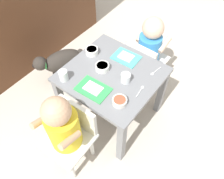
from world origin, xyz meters
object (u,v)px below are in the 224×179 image
object	(u,v)px
cereal_bowl_left_side	(92,51)
spoon_by_right_tray	(155,72)
water_cup_left	(125,78)
seated_child_right	(149,46)
dog	(61,62)
veggie_bowl_near	(120,101)
veggie_bowl_far	(102,67)
food_tray_right	(126,57)
dining_table	(112,82)
water_cup_right	(64,76)
seated_child_left	(64,126)
food_tray_left	(93,89)
spoon_by_left_tray	(141,90)

from	to	relation	value
cereal_bowl_left_side	spoon_by_right_tray	bearing A→B (deg)	-75.98
water_cup_left	cereal_bowl_left_side	xyz separation A→B (m)	(0.07, 0.33, -0.00)
seated_child_right	water_cup_left	bearing A→B (deg)	-168.65
water_cup_left	dog	bearing A→B (deg)	86.53
veggie_bowl_near	veggie_bowl_far	world-z (taller)	veggie_bowl_far
dog	food_tray_right	xyz separation A→B (m)	(0.13, -0.56, 0.27)
seated_child_right	dog	world-z (taller)	seated_child_right
dining_table	water_cup_right	size ratio (longest dim) A/B	8.44
seated_child_left	food_tray_left	distance (m)	0.28
spoon_by_left_tray	dining_table	bearing A→B (deg)	88.59
dining_table	seated_child_right	xyz separation A→B (m)	(0.45, -0.02, 0.01)
seated_child_right	dog	xyz separation A→B (m)	(-0.41, 0.59, -0.20)
water_cup_right	veggie_bowl_near	bearing A→B (deg)	-80.70
seated_child_left	veggie_bowl_far	world-z (taller)	seated_child_left
dining_table	water_cup_right	bearing A→B (deg)	136.53
water_cup_left	spoon_by_right_tray	bearing A→B (deg)	-31.16
water_cup_left	spoon_by_left_tray	distance (m)	0.12
spoon_by_right_tray	veggie_bowl_far	bearing A→B (deg)	122.60
water_cup_right	cereal_bowl_left_side	distance (m)	0.29
seated_child_left	food_tray_left	xyz separation A→B (m)	(0.27, 0.01, 0.06)
veggie_bowl_near	spoon_by_right_tray	distance (m)	0.34
dining_table	spoon_by_left_tray	bearing A→B (deg)	-91.41
seated_child_right	dining_table	bearing A→B (deg)	177.97
seated_child_right	food_tray_right	world-z (taller)	seated_child_right
dining_table	cereal_bowl_left_side	size ratio (longest dim) A/B	6.76
seated_child_right	water_cup_left	world-z (taller)	seated_child_right
dog	spoon_by_right_tray	world-z (taller)	spoon_by_right_tray
dining_table	seated_child_right	world-z (taller)	seated_child_right
dining_table	water_cup_left	xyz separation A→B (m)	(-0.00, -0.11, 0.11)
dog	spoon_by_right_tray	distance (m)	0.84
dining_table	food_tray_left	xyz separation A→B (m)	(-0.17, 0.01, 0.09)
veggie_bowl_near	spoon_by_left_tray	size ratio (longest dim) A/B	0.87
dog	food_tray_right	world-z (taller)	food_tray_right
dog	food_tray_left	distance (m)	0.66
food_tray_left	veggie_bowl_near	distance (m)	0.19
dining_table	dog	size ratio (longest dim) A/B	1.44
food_tray_right	seated_child_right	bearing A→B (deg)	-5.64
food_tray_right	cereal_bowl_left_side	size ratio (longest dim) A/B	2.12
seated_child_right	food_tray_right	bearing A→B (deg)	174.36
seated_child_left	cereal_bowl_left_side	size ratio (longest dim) A/B	7.73
spoon_by_left_tray	spoon_by_right_tray	size ratio (longest dim) A/B	1.00
water_cup_right	food_tray_right	bearing A→B (deg)	-26.71
spoon_by_left_tray	spoon_by_right_tray	xyz separation A→B (m)	(0.18, 0.01, 0.00)
seated_child_right	food_tray_left	distance (m)	0.62
seated_child_right	cereal_bowl_left_side	bearing A→B (deg)	147.39
food_tray_left	veggie_bowl_far	xyz separation A→B (m)	(0.17, 0.06, 0.01)
water_cup_right	spoon_by_right_tray	bearing A→B (deg)	-46.75
food_tray_right	veggie_bowl_far	world-z (taller)	veggie_bowl_far
seated_child_left	food_tray_right	bearing A→B (deg)	0.65
seated_child_right	veggie_bowl_near	bearing A→B (deg)	-165.18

